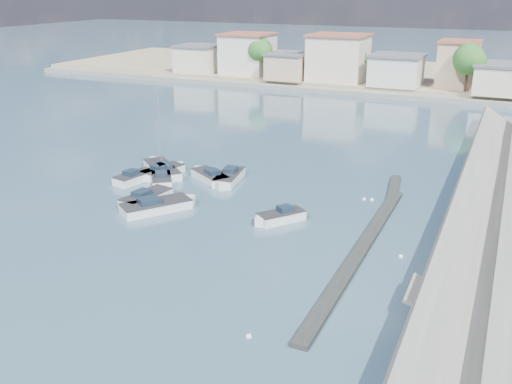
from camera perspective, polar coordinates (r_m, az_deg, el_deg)
ground at (r=71.38m, az=11.06°, el=4.83°), size 400.00×400.00×0.00m
breakwater at (r=44.68m, az=11.20°, el=-4.29°), size 2.00×31.02×0.35m
far_shore_land at (r=121.51m, az=17.11°, el=10.87°), size 160.00×40.00×1.40m
far_shore_quay at (r=101.04m, az=15.37°, el=9.15°), size 160.00×2.50×0.80m
far_town at (r=105.11m, az=22.02°, el=11.34°), size 113.01×12.80×8.35m
shore_trees at (r=96.37m, az=20.36°, el=11.65°), size 74.56×38.32×7.92m
motorboat_a at (r=51.79m, az=-10.70°, el=-0.55°), size 2.76×5.71×1.48m
motorboat_b at (r=57.49m, az=-11.83°, el=1.45°), size 2.64×5.00×1.48m
motorboat_c at (r=56.76m, az=-4.72°, el=1.58°), size 5.01×4.06×1.48m
motorboat_d at (r=46.62m, az=2.28°, el=-2.57°), size 3.64×4.09×1.48m
motorboat_e at (r=58.84m, az=-9.16°, el=2.06°), size 3.00×5.37×1.48m
motorboat_f at (r=56.71m, az=-9.45°, el=1.35°), size 4.12×4.73×1.48m
motorboat_g at (r=55.99m, az=-2.79°, el=1.37°), size 2.75×5.74×1.48m
motorboat_h at (r=49.68m, az=-9.61°, el=-1.38°), size 5.34×6.12×1.48m
sailboat at (r=59.60m, az=-9.46°, el=2.31°), size 6.39×5.89×9.00m
mooring_buoys at (r=44.91m, az=12.82°, el=-4.46°), size 9.25×32.82×0.34m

